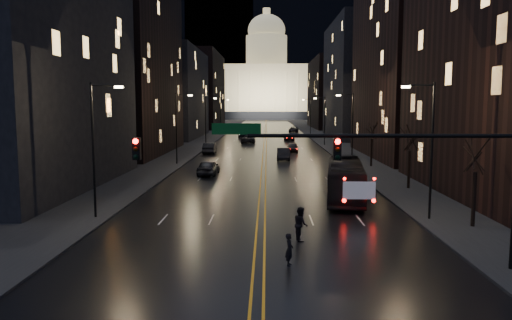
# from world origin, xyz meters

# --- Properties ---
(ground) EXTENTS (900.00, 900.00, 0.00)m
(ground) POSITION_xyz_m (0.00, 0.00, 0.00)
(ground) COLOR black
(ground) RESTS_ON ground
(road) EXTENTS (20.00, 320.00, 0.02)m
(road) POSITION_xyz_m (0.00, 130.00, 0.01)
(road) COLOR black
(road) RESTS_ON ground
(sidewalk_left) EXTENTS (8.00, 320.00, 0.16)m
(sidewalk_left) POSITION_xyz_m (-14.00, 130.00, 0.08)
(sidewalk_left) COLOR black
(sidewalk_left) RESTS_ON ground
(sidewalk_right) EXTENTS (8.00, 320.00, 0.16)m
(sidewalk_right) POSITION_xyz_m (14.00, 130.00, 0.08)
(sidewalk_right) COLOR black
(sidewalk_right) RESTS_ON ground
(center_line) EXTENTS (0.62, 320.00, 0.01)m
(center_line) POSITION_xyz_m (0.00, 130.00, 0.03)
(center_line) COLOR orange
(center_line) RESTS_ON road
(building_left_near) EXTENTS (12.00, 28.00, 22.00)m
(building_left_near) POSITION_xyz_m (-21.00, 22.00, 11.00)
(building_left_near) COLOR black
(building_left_near) RESTS_ON ground
(building_left_mid) EXTENTS (12.00, 30.00, 28.00)m
(building_left_mid) POSITION_xyz_m (-21.00, 54.00, 14.00)
(building_left_mid) COLOR black
(building_left_mid) RESTS_ON ground
(building_left_far) EXTENTS (12.00, 34.00, 20.00)m
(building_left_far) POSITION_xyz_m (-21.00, 92.00, 10.00)
(building_left_far) COLOR black
(building_left_far) RESTS_ON ground
(building_left_dist) EXTENTS (12.00, 40.00, 24.00)m
(building_left_dist) POSITION_xyz_m (-21.00, 140.00, 12.00)
(building_left_dist) COLOR black
(building_left_dist) RESTS_ON ground
(building_right_tall) EXTENTS (12.00, 30.00, 38.00)m
(building_right_tall) POSITION_xyz_m (21.00, 50.00, 19.00)
(building_right_tall) COLOR black
(building_right_tall) RESTS_ON ground
(building_right_mid) EXTENTS (12.00, 34.00, 26.00)m
(building_right_mid) POSITION_xyz_m (21.00, 92.00, 13.00)
(building_right_mid) COLOR black
(building_right_mid) RESTS_ON ground
(building_right_dist) EXTENTS (12.00, 40.00, 22.00)m
(building_right_dist) POSITION_xyz_m (21.00, 140.00, 11.00)
(building_right_dist) COLOR black
(building_right_dist) RESTS_ON ground
(mountain_ridge) EXTENTS (520.00, 60.00, 130.00)m
(mountain_ridge) POSITION_xyz_m (40.00, 380.00, 65.00)
(mountain_ridge) COLOR black
(mountain_ridge) RESTS_ON ground
(capitol) EXTENTS (90.00, 50.00, 58.50)m
(capitol) POSITION_xyz_m (0.00, 250.00, 17.15)
(capitol) COLOR black
(capitol) RESTS_ON ground
(traffic_signal) EXTENTS (17.29, 0.45, 7.00)m
(traffic_signal) POSITION_xyz_m (5.91, -0.00, 5.10)
(traffic_signal) COLOR black
(traffic_signal) RESTS_ON ground
(streetlamp_right_near) EXTENTS (2.13, 0.25, 9.00)m
(streetlamp_right_near) POSITION_xyz_m (10.81, 10.00, 5.08)
(streetlamp_right_near) COLOR black
(streetlamp_right_near) RESTS_ON ground
(streetlamp_left_near) EXTENTS (2.13, 0.25, 9.00)m
(streetlamp_left_near) POSITION_xyz_m (-10.81, 10.00, 5.08)
(streetlamp_left_near) COLOR black
(streetlamp_left_near) RESTS_ON ground
(streetlamp_right_mid) EXTENTS (2.13, 0.25, 9.00)m
(streetlamp_right_mid) POSITION_xyz_m (10.81, 40.00, 5.08)
(streetlamp_right_mid) COLOR black
(streetlamp_right_mid) RESTS_ON ground
(streetlamp_left_mid) EXTENTS (2.13, 0.25, 9.00)m
(streetlamp_left_mid) POSITION_xyz_m (-10.81, 40.00, 5.08)
(streetlamp_left_mid) COLOR black
(streetlamp_left_mid) RESTS_ON ground
(streetlamp_right_far) EXTENTS (2.13, 0.25, 9.00)m
(streetlamp_right_far) POSITION_xyz_m (10.81, 70.00, 5.08)
(streetlamp_right_far) COLOR black
(streetlamp_right_far) RESTS_ON ground
(streetlamp_left_far) EXTENTS (2.13, 0.25, 9.00)m
(streetlamp_left_far) POSITION_xyz_m (-10.81, 70.00, 5.08)
(streetlamp_left_far) COLOR black
(streetlamp_left_far) RESTS_ON ground
(streetlamp_right_dist) EXTENTS (2.13, 0.25, 9.00)m
(streetlamp_right_dist) POSITION_xyz_m (10.81, 100.00, 5.08)
(streetlamp_right_dist) COLOR black
(streetlamp_right_dist) RESTS_ON ground
(streetlamp_left_dist) EXTENTS (2.13, 0.25, 9.00)m
(streetlamp_left_dist) POSITION_xyz_m (-10.81, 100.00, 5.08)
(streetlamp_left_dist) COLOR black
(streetlamp_left_dist) RESTS_ON ground
(tree_right_near) EXTENTS (2.40, 2.40, 6.65)m
(tree_right_near) POSITION_xyz_m (13.00, 8.00, 4.53)
(tree_right_near) COLOR black
(tree_right_near) RESTS_ON ground
(tree_right_mid) EXTENTS (2.40, 2.40, 6.65)m
(tree_right_mid) POSITION_xyz_m (13.00, 22.00, 4.53)
(tree_right_mid) COLOR black
(tree_right_mid) RESTS_ON ground
(tree_right_far) EXTENTS (2.40, 2.40, 6.65)m
(tree_right_far) POSITION_xyz_m (13.00, 38.00, 4.53)
(tree_right_far) COLOR black
(tree_right_far) RESTS_ON ground
(bus) EXTENTS (4.18, 11.73, 3.20)m
(bus) POSITION_xyz_m (6.61, 17.18, 1.60)
(bus) COLOR black
(bus) RESTS_ON ground
(oncoming_car_a) EXTENTS (2.23, 5.03, 1.68)m
(oncoming_car_a) POSITION_xyz_m (-5.95, 30.92, 0.84)
(oncoming_car_a) COLOR black
(oncoming_car_a) RESTS_ON ground
(oncoming_car_b) EXTENTS (1.81, 5.12, 1.68)m
(oncoming_car_b) POSITION_xyz_m (-8.50, 54.58, 0.84)
(oncoming_car_b) COLOR black
(oncoming_car_b) RESTS_ON ground
(oncoming_car_c) EXTENTS (2.66, 5.57, 1.53)m
(oncoming_car_c) POSITION_xyz_m (-3.29, 75.70, 0.77)
(oncoming_car_c) COLOR black
(oncoming_car_c) RESTS_ON ground
(oncoming_car_d) EXTENTS (2.39, 5.61, 1.61)m
(oncoming_car_d) POSITION_xyz_m (-5.11, 92.14, 0.81)
(oncoming_car_d) COLOR black
(oncoming_car_d) RESTS_ON ground
(receding_car_a) EXTENTS (1.90, 5.07, 1.65)m
(receding_car_a) POSITION_xyz_m (2.64, 45.63, 0.83)
(receding_car_a) COLOR black
(receding_car_a) RESTS_ON ground
(receding_car_b) EXTENTS (2.11, 4.57, 1.52)m
(receding_car_b) POSITION_xyz_m (4.43, 56.49, 0.76)
(receding_car_b) COLOR black
(receding_car_b) RESTS_ON ground
(receding_car_c) EXTENTS (2.25, 5.02, 1.43)m
(receding_car_c) POSITION_xyz_m (5.02, 82.49, 0.72)
(receding_car_c) COLOR black
(receding_car_c) RESTS_ON ground
(receding_car_d) EXTENTS (3.15, 5.63, 1.49)m
(receding_car_d) POSITION_xyz_m (7.70, 114.78, 0.74)
(receding_car_d) COLOR black
(receding_car_d) RESTS_ON ground
(pedestrian_a) EXTENTS (0.45, 0.61, 1.55)m
(pedestrian_a) POSITION_xyz_m (1.43, 0.67, 0.78)
(pedestrian_a) COLOR black
(pedestrian_a) RESTS_ON ground
(pedestrian_b) EXTENTS (0.64, 1.00, 1.92)m
(pedestrian_b) POSITION_xyz_m (2.26, 5.00, 0.96)
(pedestrian_b) COLOR black
(pedestrian_b) RESTS_ON ground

